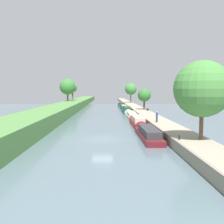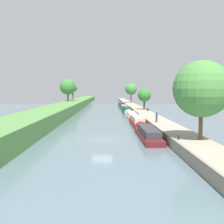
% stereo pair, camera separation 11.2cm
% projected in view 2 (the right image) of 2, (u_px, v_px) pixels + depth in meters
% --- Properties ---
extents(ground_plane, '(160.00, 160.00, 0.00)m').
position_uv_depth(ground_plane, '(102.00, 139.00, 31.29)').
color(ground_plane, slate).
extents(left_grassy_bank, '(6.44, 260.00, 2.33)m').
position_uv_depth(left_grassy_bank, '(14.00, 129.00, 31.01)').
color(left_grassy_bank, '#518442').
rests_on(left_grassy_bank, ground_plane).
extents(right_towpath, '(3.48, 260.00, 1.02)m').
position_uv_depth(right_towpath, '(176.00, 134.00, 31.40)').
color(right_towpath, '#9E937F').
rests_on(right_towpath, ground_plane).
extents(stone_quay, '(0.25, 260.00, 1.07)m').
position_uv_depth(stone_quay, '(161.00, 134.00, 31.37)').
color(stone_quay, gray).
rests_on(stone_quay, ground_plane).
extents(narrowboat_maroon, '(2.06, 12.19, 2.06)m').
position_uv_depth(narrowboat_maroon, '(147.00, 133.00, 32.45)').
color(narrowboat_maroon, maroon).
rests_on(narrowboat_maroon, ground_plane).
extents(narrowboat_red, '(1.94, 10.87, 2.08)m').
position_uv_depth(narrowboat_red, '(137.00, 121.00, 44.38)').
color(narrowboat_red, maroon).
rests_on(narrowboat_red, ground_plane).
extents(narrowboat_cream, '(1.94, 13.13, 1.85)m').
position_uv_depth(narrowboat_cream, '(131.00, 115.00, 57.06)').
color(narrowboat_cream, beige).
rests_on(narrowboat_cream, ground_plane).
extents(narrowboat_teal, '(2.15, 11.84, 2.25)m').
position_uv_depth(narrowboat_teal, '(126.00, 110.00, 69.59)').
color(narrowboat_teal, '#195B60').
rests_on(narrowboat_teal, ground_plane).
extents(narrowboat_navy, '(1.85, 12.42, 1.85)m').
position_uv_depth(narrowboat_navy, '(124.00, 107.00, 81.87)').
color(narrowboat_navy, '#141E42').
rests_on(narrowboat_navy, ground_plane).
extents(narrowboat_green, '(2.05, 12.13, 2.01)m').
position_uv_depth(narrowboat_green, '(121.00, 105.00, 95.77)').
color(narrowboat_green, '#1E6033').
rests_on(narrowboat_green, ground_plane).
extents(tree_rightbank_near, '(5.51, 5.51, 7.71)m').
position_uv_depth(tree_rightbank_near, '(202.00, 89.00, 24.94)').
color(tree_rightbank_near, brown).
rests_on(tree_rightbank_near, right_towpath).
extents(tree_rightbank_midnear, '(3.30, 3.30, 5.29)m').
position_uv_depth(tree_rightbank_midnear, '(144.00, 95.00, 64.93)').
color(tree_rightbank_midnear, '#4C3828').
rests_on(tree_rightbank_midnear, right_towpath).
extents(tree_rightbank_midfar, '(4.56, 4.56, 7.61)m').
position_uv_depth(tree_rightbank_midfar, '(131.00, 89.00, 101.92)').
color(tree_rightbank_midfar, '#4C3828').
rests_on(tree_rightbank_midfar, right_towpath).
extents(tree_leftbank_downstream, '(5.19, 5.19, 7.30)m').
position_uv_depth(tree_leftbank_downstream, '(68.00, 87.00, 84.94)').
color(tree_leftbank_downstream, brown).
rests_on(tree_leftbank_downstream, left_grassy_bank).
extents(tree_leftbank_upstream, '(3.52, 3.52, 6.31)m').
position_uv_depth(tree_leftbank_upstream, '(73.00, 88.00, 95.32)').
color(tree_leftbank_upstream, brown).
rests_on(tree_leftbank_upstream, left_grassy_bank).
extents(person_walking, '(0.34, 0.34, 1.66)m').
position_uv_depth(person_walking, '(157.00, 117.00, 39.09)').
color(person_walking, '#282D42').
rests_on(person_walking, right_towpath).
extents(mooring_bollard_near, '(0.16, 0.16, 0.45)m').
position_uv_depth(mooring_bollard_near, '(179.00, 138.00, 25.20)').
color(mooring_bollard_near, black).
rests_on(mooring_bollard_near, right_towpath).
extents(mooring_bollard_far, '(0.16, 0.16, 0.45)m').
position_uv_depth(mooring_bollard_far, '(125.00, 102.00, 101.04)').
color(mooring_bollard_far, black).
rests_on(mooring_bollard_far, right_towpath).
extents(park_bench, '(0.44, 1.50, 0.47)m').
position_uv_depth(park_bench, '(148.00, 109.00, 62.07)').
color(park_bench, '#333338').
rests_on(park_bench, right_towpath).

